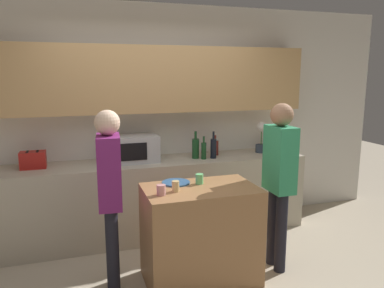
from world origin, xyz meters
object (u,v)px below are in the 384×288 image
(cup_2, at_px, (161,190))
(microwave, at_px, (135,148))
(bottle_1, at_px, (204,150))
(cup_1, at_px, (199,179))
(toaster, at_px, (33,160))
(person_left, at_px, (110,187))
(person_center, at_px, (279,173))
(bottle_0, at_px, (196,148))
(bottle_2, at_px, (213,148))
(plate_on_island, at_px, (175,183))
(potted_plant, at_px, (261,137))
(cup_0, at_px, (176,186))
(bottle_3, at_px, (215,147))

(cup_2, bearing_deg, microwave, 90.84)
(bottle_1, xyz_separation_m, cup_1, (-0.36, -0.90, -0.07))
(toaster, distance_m, cup_2, 1.66)
(microwave, height_order, cup_1, microwave)
(person_left, relative_size, person_center, 0.99)
(microwave, distance_m, cup_2, 1.25)
(bottle_0, bearing_deg, bottle_2, -16.23)
(bottle_2, bearing_deg, toaster, 176.19)
(bottle_2, distance_m, cup_2, 1.43)
(person_left, bearing_deg, toaster, -142.22)
(toaster, bearing_deg, cup_2, -48.78)
(microwave, xyz_separation_m, plate_on_island, (0.22, -0.96, -0.15))
(toaster, relative_size, bottle_2, 0.81)
(toaster, relative_size, potted_plant, 0.66)
(toaster, distance_m, bottle_2, 1.99)
(person_left, bearing_deg, cup_0, 82.95)
(microwave, relative_size, plate_on_island, 2.00)
(bottle_2, xyz_separation_m, cup_0, (-0.76, -1.07, -0.09))
(microwave, relative_size, cup_2, 5.92)
(cup_2, bearing_deg, bottle_2, 51.35)
(bottle_0, distance_m, bottle_1, 0.11)
(person_left, xyz_separation_m, person_center, (1.57, -0.08, 0.02))
(bottle_0, distance_m, person_center, 1.19)
(bottle_1, relative_size, bottle_2, 0.84)
(microwave, xyz_separation_m, cup_1, (0.43, -1.04, -0.11))
(cup_2, bearing_deg, cup_0, 20.56)
(plate_on_island, bearing_deg, potted_plant, 34.65)
(microwave, bearing_deg, person_left, -109.62)
(plate_on_island, bearing_deg, person_center, -11.90)
(microwave, bearing_deg, bottle_0, -5.79)
(bottle_2, xyz_separation_m, plate_on_island, (-0.69, -0.83, -0.13))
(toaster, bearing_deg, person_left, -57.37)
(toaster, bearing_deg, bottle_1, -4.29)
(cup_2, xyz_separation_m, person_left, (-0.40, 0.17, 0.01))
(microwave, height_order, cup_0, microwave)
(bottle_2, bearing_deg, bottle_0, 163.77)
(bottle_2, height_order, person_left, person_left)
(bottle_3, bearing_deg, person_center, -80.96)
(plate_on_island, distance_m, cup_1, 0.23)
(microwave, height_order, person_left, person_left)
(bottle_0, xyz_separation_m, bottle_1, (0.08, -0.07, -0.02))
(bottle_1, distance_m, plate_on_island, 1.01)
(bottle_3, distance_m, cup_2, 1.61)
(cup_0, bearing_deg, potted_plant, 39.47)
(microwave, xyz_separation_m, bottle_3, (1.00, 0.03, -0.06))
(toaster, relative_size, bottle_0, 0.80)
(person_center, bearing_deg, toaster, 63.78)
(bottle_0, height_order, person_center, person_center)
(bottle_0, relative_size, cup_1, 3.48)
(bottle_3, bearing_deg, cup_2, -127.35)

